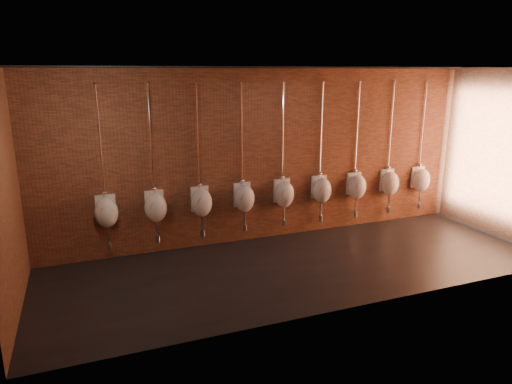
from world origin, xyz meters
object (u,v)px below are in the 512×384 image
urinal_4 (284,193)px  urinal_1 (156,207)px  urinal_5 (322,190)px  urinal_0 (106,212)px  urinal_6 (357,186)px  urinal_7 (390,183)px  urinal_2 (201,202)px  urinal_8 (421,179)px  urinal_3 (244,198)px

urinal_4 → urinal_1: bearing=180.0°
urinal_4 → urinal_5: size_ratio=1.00×
urinal_0 → urinal_6: 4.88m
urinal_4 → urinal_6: size_ratio=1.00×
urinal_1 → urinal_4: (2.44, 0.00, 0.00)m
urinal_7 → urinal_2: bearing=180.0°
urinal_1 → urinal_5: bearing=0.0°
urinal_0 → urinal_2: same height
urinal_5 → urinal_8: size_ratio=1.00×
urinal_0 → urinal_1: (0.81, 0.00, 0.00)m
urinal_4 → urinal_0: bearing=180.0°
urinal_4 → urinal_5: same height
urinal_0 → urinal_4: (3.25, 0.00, 0.00)m
urinal_8 → urinal_2: bearing=180.0°
urinal_3 → urinal_8: (4.07, 0.00, 0.00)m
urinal_4 → urinal_6: (1.63, 0.00, 0.00)m
urinal_1 → urinal_8: 5.69m
urinal_2 → urinal_4: size_ratio=1.00×
urinal_2 → urinal_8: same height
urinal_0 → urinal_5: same height
urinal_2 → urinal_6: bearing=0.0°
urinal_2 → urinal_1: bearing=180.0°
urinal_4 → urinal_3: bearing=180.0°
urinal_6 → urinal_5: bearing=180.0°
urinal_3 → urinal_1: bearing=180.0°
urinal_1 → urinal_5: same height
urinal_1 → urinal_6: (4.07, 0.00, 0.00)m
urinal_3 → urinal_4: (0.81, 0.00, 0.00)m
urinal_1 → urinal_7: 4.88m
urinal_5 → urinal_8: 2.44m
urinal_6 → urinal_8: same height
urinal_5 → urinal_7: 1.63m
urinal_4 → urinal_7: (2.44, 0.00, 0.00)m
urinal_2 → urinal_5: bearing=0.0°
urinal_7 → urinal_3: bearing=180.0°
urinal_0 → urinal_2: bearing=0.0°
urinal_3 → urinal_7: 3.25m
urinal_5 → urinal_6: (0.81, 0.00, 0.00)m
urinal_2 → urinal_3: (0.81, 0.00, 0.00)m
urinal_0 → urinal_3: bearing=0.0°
urinal_5 → urinal_8: bearing=0.0°
urinal_3 → urinal_5: same height
urinal_0 → urinal_3: same height
urinal_2 → urinal_4: same height
urinal_8 → urinal_3: bearing=180.0°
urinal_7 → urinal_6: bearing=180.0°
urinal_1 → urinal_7: bearing=0.0°
urinal_5 → urinal_7: size_ratio=1.00×
urinal_1 → urinal_3: bearing=0.0°
urinal_0 → urinal_7: bearing=0.0°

